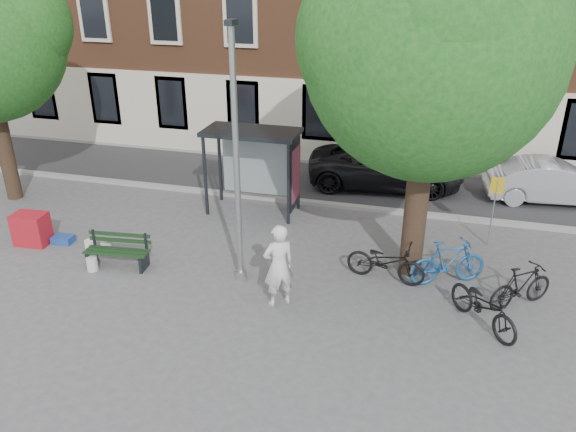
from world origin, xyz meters
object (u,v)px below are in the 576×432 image
at_px(painter, 279,266).
at_px(notice_sign, 495,196).
at_px(bench, 118,252).
at_px(bike_a, 386,262).
at_px(lamppost, 237,174).
at_px(bus_shelter, 265,153).
at_px(bike_d, 521,286).
at_px(car_dark, 386,166).
at_px(bike_c, 484,306).
at_px(red_stand, 31,229).
at_px(bike_b, 448,262).
at_px(car_silver, 552,182).

height_order(painter, notice_sign, notice_sign).
distance_m(bench, bike_a, 6.78).
relative_size(lamppost, bus_shelter, 2.14).
bearing_deg(bike_d, lamppost, 57.14).
bearing_deg(car_dark, bike_d, -156.28).
xyz_separation_m(bike_d, notice_sign, (-0.51, 2.96, 0.94)).
relative_size(bike_c, car_dark, 0.38).
height_order(painter, bike_c, painter).
height_order(lamppost, bike_d, lamppost).
bearing_deg(lamppost, car_dark, 69.38).
xyz_separation_m(car_dark, notice_sign, (3.25, -3.77, 0.73)).
relative_size(red_stand, notice_sign, 0.45).
bearing_deg(notice_sign, car_dark, 134.05).
xyz_separation_m(red_stand, notice_sign, (12.20, 3.19, 1.01)).
bearing_deg(bus_shelter, car_dark, 43.40).
bearing_deg(red_stand, bench, -9.58).
relative_size(bench, bike_d, 0.98).
height_order(bench, bike_c, bike_c).
bearing_deg(bike_d, bus_shelter, 25.75).
bearing_deg(bike_c, car_dark, 71.35).
bearing_deg(bike_b, bus_shelter, 36.31).
distance_m(lamppost, car_silver, 11.07).
relative_size(lamppost, car_dark, 1.16).
distance_m(bus_shelter, notice_sign, 6.64).
bearing_deg(bus_shelter, notice_sign, -5.24).
height_order(painter, bike_d, painter).
bearing_deg(bike_b, lamppost, 77.77).
bearing_deg(car_silver, bike_a, 137.46).
bearing_deg(bench, car_silver, 27.22).
bearing_deg(bench, painter, -13.79).
xyz_separation_m(bus_shelter, notice_sign, (6.60, -0.61, -0.45)).
bearing_deg(bike_d, bike_c, 103.09).
relative_size(car_silver, notice_sign, 2.08).
height_order(lamppost, bench, lamppost).
relative_size(car_dark, notice_sign, 2.63).
relative_size(painter, car_silver, 0.48).
xyz_separation_m(bike_d, red_stand, (-12.71, -0.23, -0.07)).
height_order(painter, bench, painter).
height_order(painter, bike_a, painter).
distance_m(bike_d, car_dark, 7.71).
bearing_deg(car_dark, painter, 163.70).
bearing_deg(bike_c, lamppost, 135.71).
relative_size(painter, bench, 1.17).
distance_m(bus_shelter, bench, 5.27).
xyz_separation_m(bike_c, bike_d, (0.85, 1.04, -0.00)).
relative_size(bike_d, car_silver, 0.42).
distance_m(bike_a, car_silver, 7.90).
xyz_separation_m(bike_c, notice_sign, (0.34, 4.00, 0.94)).
distance_m(car_silver, red_stand, 15.90).
relative_size(painter, bike_d, 1.15).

